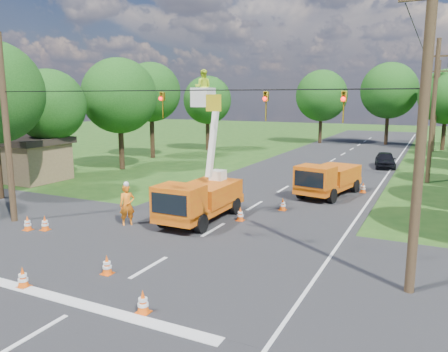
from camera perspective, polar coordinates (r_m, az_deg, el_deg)
The scene contains 30 objects.
ground at distance 33.85m, azimuth 10.41°, elevation -0.18°, with size 140.00×140.00×0.00m, color #1F4815.
road_main at distance 33.85m, azimuth 10.41°, elevation -0.18°, with size 12.00×100.00×0.06m, color black.
road_cross at distance 17.75m, azimuth -5.95°, elevation -9.73°, with size 56.00×10.00×0.07m, color black.
stop_bar at distance 13.99m, azimuth -17.77°, elevation -15.92°, with size 9.00×0.45×0.02m, color silver.
edge_line at distance 32.82m, azimuth 19.85°, elevation -0.96°, with size 0.12×90.00×0.02m, color silver.
bucket_truck at distance 21.35m, azimuth -3.21°, elevation -1.90°, with size 2.32×5.74×7.34m.
second_truck at distance 27.57m, azimuth 13.40°, elevation -0.35°, with size 3.12×5.93×2.11m.
ground_worker at distance 21.27m, azimuth -12.54°, elevation -3.74°, with size 0.73×0.48×1.99m, color orange.
distant_car at distance 40.25m, azimuth 20.31°, elevation 1.99°, with size 1.62×4.04×1.38m, color black.
traffic_cone_0 at distance 15.74m, azimuth -24.79°, elevation -11.96°, with size 0.38×0.38×0.71m.
traffic_cone_1 at distance 13.02m, azimuth -10.55°, elevation -15.89°, with size 0.38×0.38×0.71m.
traffic_cone_2 at distance 21.62m, azimuth 2.14°, elevation -5.00°, with size 0.38×0.38×0.71m.
traffic_cone_3 at distance 23.78m, azimuth 7.67°, elevation -3.67°, with size 0.38×0.38×0.71m.
traffic_cone_4 at distance 21.71m, azimuth -22.35°, elevation -5.73°, with size 0.38×0.38×0.71m.
traffic_cone_5 at distance 22.03m, azimuth -24.28°, elevation -5.64°, with size 0.38×0.38×0.71m.
traffic_cone_7 at distance 29.21m, azimuth 17.70°, elevation -1.45°, with size 0.38×0.38×0.71m.
traffic_cone_8 at distance 15.85m, azimuth -15.04°, elevation -11.16°, with size 0.38×0.38×0.71m.
pole_right_near at distance 14.13m, azimuth 24.44°, elevation 5.49°, with size 1.80×0.30×10.00m.
pole_right_mid at distance 34.10m, azimuth 25.65°, elevation 7.70°, with size 1.80×0.30×10.00m.
pole_right_far at distance 54.10m, azimuth 25.97°, elevation 8.27°, with size 1.80×0.30×10.00m.
pole_left at distance 23.25m, azimuth -26.53°, elevation 5.37°, with size 0.30×0.30×9.00m.
signal_span at distance 15.60m, azimuth 0.68°, elevation 9.62°, with size 18.00×0.29×1.07m.
shed at distance 35.11m, azimuth -24.31°, elevation 2.12°, with size 5.50×4.50×3.15m.
tree_left_c at distance 34.35m, azimuth -21.88°, elevation 8.54°, with size 5.20×5.20×8.06m.
tree_left_d at distance 37.67m, azimuth -13.52°, elevation 10.12°, with size 6.20×6.20×9.24m.
tree_left_e at distance 44.32m, azimuth -9.52°, elevation 10.73°, with size 5.80×5.80×9.41m.
tree_left_f at distance 50.07m, azimuth -2.18°, elevation 9.87°, with size 5.40×5.40×8.40m.
tree_far_a at distance 58.76m, azimuth 12.63°, elevation 10.19°, with size 6.60×6.60×9.50m.
tree_far_b at distance 59.39m, azimuth 20.76°, elevation 10.38°, with size 7.00×7.00×10.32m.
tree_far_c at distance 56.09m, azimuth 27.10°, elevation 9.20°, with size 6.20×6.20×9.18m.
Camera 1 is at (8.93, -12.09, 6.07)m, focal length 35.00 mm.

